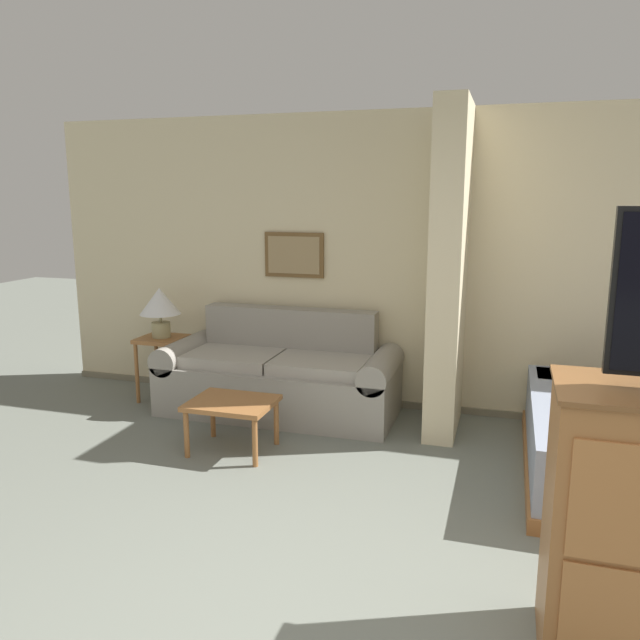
% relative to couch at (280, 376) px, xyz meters
% --- Properties ---
extents(wall_back, '(7.28, 0.16, 2.60)m').
position_rel_couch_xyz_m(wall_back, '(1.24, 0.48, 0.97)').
color(wall_back, beige).
rests_on(wall_back, ground_plane).
extents(wall_partition_pillar, '(0.24, 0.81, 2.60)m').
position_rel_couch_xyz_m(wall_partition_pillar, '(1.43, 0.02, 0.98)').
color(wall_partition_pillar, beige).
rests_on(wall_partition_pillar, ground_plane).
extents(couch, '(2.07, 0.84, 0.89)m').
position_rel_couch_xyz_m(couch, '(0.00, 0.00, 0.00)').
color(couch, gray).
rests_on(couch, ground_plane).
extents(coffee_table, '(0.62, 0.50, 0.39)m').
position_rel_couch_xyz_m(coffee_table, '(-0.03, -0.92, 0.02)').
color(coffee_table, '#996033').
rests_on(coffee_table, ground_plane).
extents(side_table, '(0.40, 0.40, 0.60)m').
position_rel_couch_xyz_m(side_table, '(-1.17, 0.01, 0.16)').
color(side_table, '#996033').
rests_on(side_table, ground_plane).
extents(table_lamp, '(0.37, 0.37, 0.46)m').
position_rel_couch_xyz_m(table_lamp, '(-1.17, 0.01, 0.58)').
color(table_lamp, tan).
rests_on(table_lamp, side_table).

